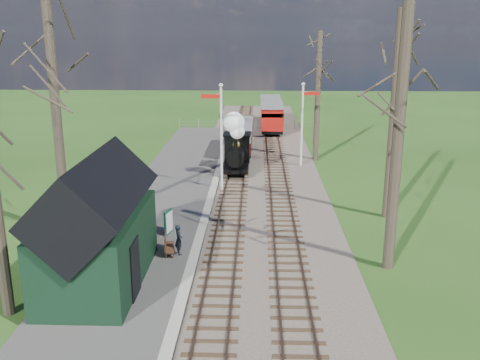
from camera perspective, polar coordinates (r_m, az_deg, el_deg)
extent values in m
plane|color=#284D18|center=(16.27, -3.24, -17.90)|extent=(140.00, 140.00, 0.00)
ellipsoid|color=#385B23|center=(81.60, -17.03, -1.98)|extent=(57.60, 36.00, 16.20)
ellipsoid|color=#385B23|center=(83.48, 7.77, -3.39)|extent=(70.40, 44.00, 19.80)
ellipsoid|color=#385B23|center=(87.77, -4.29, -1.21)|extent=(64.00, 40.00, 18.00)
cube|color=brown|center=(36.61, 1.80, 1.51)|extent=(8.00, 60.00, 0.10)
cube|color=brown|center=(36.63, -1.02, 1.67)|extent=(0.07, 60.00, 0.12)
cube|color=brown|center=(36.60, 0.55, 1.66)|extent=(0.07, 60.00, 0.12)
cube|color=#38281C|center=(36.62, -0.23, 1.60)|extent=(1.60, 60.00, 0.09)
cube|color=brown|center=(36.60, 3.05, 1.64)|extent=(0.07, 60.00, 0.12)
cube|color=brown|center=(36.63, 4.62, 1.62)|extent=(0.07, 60.00, 0.12)
cube|color=#38281C|center=(36.62, 3.84, 1.56)|extent=(1.60, 60.00, 0.09)
cube|color=#474442|center=(29.30, -7.68, -2.15)|extent=(5.00, 44.00, 0.20)
cube|color=#B2AD9E|center=(29.01, -3.19, -2.20)|extent=(0.40, 44.00, 0.21)
cube|color=black|center=(19.85, -14.83, -7.07)|extent=(3.00, 6.00, 2.60)
cube|color=black|center=(19.23, -15.21, -1.97)|extent=(3.25, 6.30, 3.25)
cube|color=black|center=(18.70, -11.10, -9.27)|extent=(0.06, 1.20, 2.00)
cylinder|color=silver|center=(30.17, -1.99, 4.19)|extent=(0.14, 0.14, 6.00)
sphere|color=silver|center=(29.71, -2.05, 10.06)|extent=(0.24, 0.24, 0.24)
cube|color=#B7140F|center=(29.82, -3.11, 8.91)|extent=(1.10, 0.08, 0.22)
cube|color=black|center=(29.92, -2.02, 6.82)|extent=(0.18, 0.06, 0.30)
cylinder|color=silver|center=(36.17, 6.62, 5.62)|extent=(0.14, 0.14, 5.50)
sphere|color=silver|center=(35.79, 6.76, 10.11)|extent=(0.24, 0.24, 0.24)
cube|color=#B7140F|center=(35.90, 7.62, 9.14)|extent=(1.10, 0.08, 0.22)
cube|color=black|center=(35.99, 6.67, 7.42)|extent=(0.18, 0.06, 0.30)
cylinder|color=#382D23|center=(24.35, -19.00, 6.57)|extent=(0.41, 0.41, 11.00)
cylinder|color=#382D23|center=(20.40, 16.69, 6.57)|extent=(0.42, 0.42, 12.00)
cylinder|color=#382D23|center=(26.61, 16.06, 6.43)|extent=(0.40, 0.40, 10.00)
cylinder|color=#382D23|center=(38.00, 8.29, 8.71)|extent=(0.39, 0.39, 9.00)
cube|color=slate|center=(50.19, 0.70, 6.20)|extent=(12.60, 0.02, 0.01)
cube|color=slate|center=(50.24, 0.70, 5.87)|extent=(12.60, 0.02, 0.02)
cylinder|color=slate|center=(50.23, 0.70, 5.92)|extent=(0.08, 0.08, 1.00)
cube|color=black|center=(34.43, -0.37, 1.56)|extent=(1.54, 3.62, 0.23)
cylinder|color=black|center=(33.72, -0.40, 2.68)|extent=(1.00, 2.35, 1.00)
cube|color=black|center=(35.29, -0.30, 3.42)|extent=(1.63, 1.45, 1.81)
cylinder|color=black|center=(32.66, -0.47, 3.72)|extent=(0.25, 0.25, 0.72)
sphere|color=gold|center=(33.84, -0.39, 3.83)|extent=(0.47, 0.47, 0.47)
sphere|color=white|center=(32.49, -0.30, 5.20)|extent=(0.91, 0.91, 0.91)
sphere|color=white|center=(32.49, -0.65, 6.18)|extent=(1.27, 1.27, 1.27)
cylinder|color=black|center=(33.44, -1.29, 0.92)|extent=(0.09, 0.58, 0.58)
cylinder|color=black|center=(33.40, 0.42, 0.91)|extent=(0.09, 0.58, 0.58)
cube|color=black|center=(40.30, -0.03, 3.52)|extent=(1.72, 6.34, 0.27)
cube|color=maroon|center=(40.18, -0.03, 4.27)|extent=(1.81, 6.34, 0.81)
cube|color=beige|center=(40.03, -0.03, 5.42)|extent=(1.81, 6.34, 0.81)
cube|color=slate|center=(39.95, -0.03, 6.06)|extent=(1.90, 6.52, 0.11)
cube|color=black|center=(48.43, 3.39, 5.57)|extent=(1.81, 4.76, 0.29)
cube|color=#A3110D|center=(48.33, 3.40, 6.24)|extent=(1.90, 4.76, 0.86)
cube|color=beige|center=(48.20, 3.42, 7.24)|extent=(1.90, 4.76, 0.86)
cube|color=slate|center=(48.13, 3.43, 7.80)|extent=(2.00, 4.95, 0.11)
cube|color=black|center=(53.85, 3.25, 6.59)|extent=(1.81, 4.76, 0.29)
cube|color=#A3110D|center=(53.76, 3.26, 7.19)|extent=(1.90, 4.76, 0.86)
cube|color=beige|center=(53.64, 3.27, 8.10)|extent=(1.90, 4.76, 0.86)
cube|color=slate|center=(53.58, 3.28, 8.60)|extent=(2.00, 4.95, 0.11)
cube|color=#104C35|center=(24.13, -7.65, -4.45)|extent=(0.27, 0.75, 1.10)
cube|color=silver|center=(24.11, -7.54, -4.47)|extent=(0.19, 0.63, 0.90)
cube|color=#492C1A|center=(22.25, -7.52, -7.14)|extent=(0.57, 1.36, 0.06)
cube|color=#492C1A|center=(22.16, -7.99, -6.55)|extent=(0.25, 1.31, 0.57)
cube|color=#492C1A|center=(21.77, -7.38, -8.03)|extent=(0.06, 0.06, 0.19)
cube|color=#492C1A|center=(22.84, -7.64, -6.87)|extent=(0.06, 0.06, 0.19)
imported|color=black|center=(21.90, -6.55, -6.34)|extent=(0.45, 0.54, 1.26)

